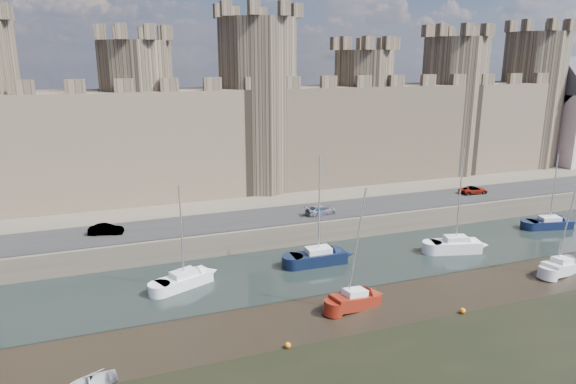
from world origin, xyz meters
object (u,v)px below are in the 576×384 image
object	(u,v)px
car_3	(473,190)
sailboat_4	(355,299)
sailboat_5	(561,266)
car_2	(321,210)
sailboat_1	(318,257)
sailboat_3	(549,223)
sailboat_2	(455,245)
sailboat_0	(184,279)
car_1	(106,230)

from	to	relation	value
car_3	sailboat_4	size ratio (longest dim) A/B	0.37
sailboat_5	car_2	bearing A→B (deg)	119.27
car_2	sailboat_1	world-z (taller)	sailboat_1
car_2	car_3	size ratio (longest dim) A/B	1.00
sailboat_3	car_2	bearing A→B (deg)	176.52
sailboat_2	sailboat_5	world-z (taller)	sailboat_2
sailboat_0	sailboat_1	bearing A→B (deg)	-20.75
sailboat_5	sailboat_1	bearing A→B (deg)	140.09
sailboat_4	sailboat_2	bearing A→B (deg)	13.32
car_2	sailboat_2	world-z (taller)	sailboat_2
car_1	sailboat_2	size ratio (longest dim) A/B	0.31
sailboat_0	sailboat_4	world-z (taller)	sailboat_4
sailboat_3	sailboat_4	bearing A→B (deg)	-150.38
car_1	sailboat_1	distance (m)	22.32
car_3	sailboat_3	xyz separation A→B (m)	(4.14, -9.15, -2.31)
car_3	car_1	bearing A→B (deg)	95.02
sailboat_0	sailboat_2	xyz separation A→B (m)	(28.93, -1.48, 0.12)
car_3	sailboat_5	world-z (taller)	sailboat_5
car_1	sailboat_3	xyz separation A→B (m)	(51.36, -8.89, -2.34)
sailboat_3	sailboat_5	world-z (taller)	sailboat_5
sailboat_1	car_3	bearing A→B (deg)	20.49
car_3	sailboat_2	bearing A→B (deg)	139.50
sailboat_2	sailboat_3	world-z (taller)	sailboat_2
sailboat_4	sailboat_5	xyz separation A→B (m)	(22.30, -0.57, -0.03)
sailboat_0	sailboat_3	bearing A→B (deg)	-21.63
sailboat_2	sailboat_3	bearing A→B (deg)	23.67
car_3	sailboat_1	distance (m)	28.94
car_3	sailboat_5	distance (m)	20.86
car_2	sailboat_3	world-z (taller)	sailboat_3
car_3	sailboat_1	xyz separation A→B (m)	(-27.15, -9.77, -2.18)
sailboat_4	car_1	bearing A→B (deg)	123.38
sailboat_1	sailboat_3	world-z (taller)	sailboat_1
car_1	car_2	bearing A→B (deg)	-80.16
car_1	car_3	size ratio (longest dim) A/B	0.90
sailboat_0	sailboat_2	distance (m)	28.97
sailboat_1	sailboat_5	size ratio (longest dim) A/B	1.10
sailboat_0	sailboat_1	distance (m)	13.70
sailboat_5	sailboat_0	bearing A→B (deg)	150.16
car_1	car_3	bearing A→B (deg)	-76.71
car_3	sailboat_2	xyz separation A→B (m)	(-11.91, -11.83, -2.16)
sailboat_4	sailboat_5	world-z (taller)	sailboat_4
sailboat_4	sailboat_5	bearing A→B (deg)	-13.31
car_2	sailboat_2	distance (m)	15.49
sailboat_0	sailboat_3	xyz separation A→B (m)	(44.98, 1.19, -0.03)
sailboat_2	car_1	bearing A→B (deg)	176.10
sailboat_3	sailboat_4	xyz separation A→B (m)	(-32.10, -10.22, 0.03)
sailboat_3	sailboat_5	xyz separation A→B (m)	(-9.81, -10.79, -0.00)
car_2	car_1	bearing A→B (deg)	79.25
car_2	sailboat_1	distance (m)	9.32
sailboat_3	sailboat_5	bearing A→B (deg)	-120.31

